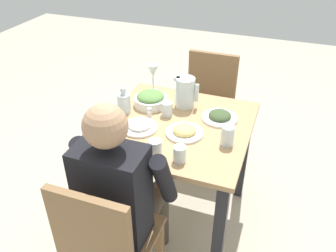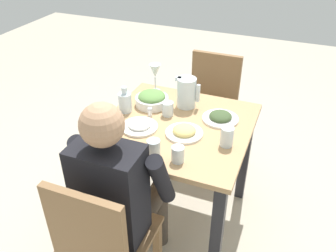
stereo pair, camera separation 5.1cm
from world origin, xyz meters
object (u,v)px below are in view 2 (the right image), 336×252
(dining_table, at_px, (176,144))
(chair_far, at_px, (211,105))
(salad_bowl, at_px, (152,99))
(water_glass_far_right, at_px, (178,154))
(water_pitcher, at_px, (187,92))
(salt_shaker, at_px, (150,112))
(plate_yoghurt, at_px, (140,126))
(water_glass_by_pitcher, at_px, (227,137))
(chair_near, at_px, (102,242))
(diner_near, at_px, (121,190))
(plate_dolmas, at_px, (220,117))
(wine_glass, at_px, (155,72))
(water_glass_far_left, at_px, (154,148))
(water_glass_near_right, at_px, (168,109))
(plate_fries, at_px, (184,131))
(oil_carafe, at_px, (125,103))

(dining_table, relative_size, chair_far, 0.95)
(salad_bowl, relative_size, water_glass_far_right, 2.46)
(water_pitcher, xyz_separation_m, salt_shaker, (-0.16, -0.20, -0.07))
(plate_yoghurt, height_order, water_glass_by_pitcher, water_glass_by_pitcher)
(chair_near, xyz_separation_m, water_glass_far_right, (0.22, 0.41, 0.29))
(diner_near, xyz_separation_m, salt_shaker, (-0.09, 0.55, 0.13))
(plate_dolmas, distance_m, water_glass_by_pitcher, 0.26)
(chair_near, height_order, water_pitcher, water_pitcher)
(plate_dolmas, relative_size, wine_glass, 1.10)
(diner_near, bearing_deg, water_glass_far_left, 65.64)
(water_glass_near_right, bearing_deg, salt_shaker, -151.78)
(plate_fries, relative_size, water_glass_far_right, 2.48)
(chair_near, relative_size, plate_dolmas, 4.17)
(chair_far, xyz_separation_m, diner_near, (-0.11, -1.24, 0.15))
(oil_carafe, bearing_deg, salt_shaker, 1.06)
(chair_far, xyz_separation_m, plate_fries, (0.06, -0.80, 0.26))
(water_glass_far_right, height_order, water_glass_near_right, water_glass_near_right)
(water_glass_far_left, bearing_deg, water_glass_near_right, 101.63)
(water_glass_near_right, xyz_separation_m, wine_glass, (-0.19, 0.26, 0.10))
(dining_table, relative_size, wine_glass, 4.34)
(plate_fries, height_order, water_glass_far_left, water_glass_far_left)
(dining_table, distance_m, salad_bowl, 0.33)
(chair_near, distance_m, wine_glass, 1.15)
(diner_near, xyz_separation_m, wine_glass, (-0.18, 0.86, 0.24))
(water_pitcher, xyz_separation_m, plate_fries, (0.09, -0.31, -0.08))
(chair_near, distance_m, salt_shaker, 0.81)
(plate_yoghurt, bearing_deg, water_glass_near_right, 63.62)
(salad_bowl, relative_size, salt_shaker, 3.88)
(salt_shaker, bearing_deg, chair_near, -83.56)
(dining_table, distance_m, water_glass_far_right, 0.38)
(oil_carafe, xyz_separation_m, salt_shaker, (0.16, 0.00, -0.03))
(plate_yoghurt, xyz_separation_m, water_glass_far_right, (0.31, -0.20, 0.03))
(water_glass_near_right, relative_size, oil_carafe, 0.52)
(water_glass_far_right, bearing_deg, diner_near, -137.62)
(dining_table, bearing_deg, water_glass_far_right, -68.34)
(water_pitcher, distance_m, oil_carafe, 0.39)
(plate_dolmas, distance_m, water_glass_far_left, 0.52)
(diner_near, xyz_separation_m, water_glass_far_right, (0.22, 0.20, 0.14))
(plate_fries, height_order, water_glass_far_right, water_glass_far_right)
(dining_table, relative_size, diner_near, 0.71)
(dining_table, height_order, water_glass_far_left, water_glass_far_left)
(plate_yoghurt, height_order, water_glass_far_right, water_glass_far_right)
(plate_yoghurt, relative_size, water_glass_far_left, 2.32)
(dining_table, bearing_deg, salad_bowl, 144.71)
(water_glass_far_right, bearing_deg, plate_yoghurt, 146.80)
(water_glass_by_pitcher, relative_size, salt_shaker, 2.05)
(plate_yoghurt, relative_size, oil_carafe, 1.28)
(dining_table, height_order, salad_bowl, salad_bowl)
(diner_near, height_order, water_pitcher, diner_near)
(chair_far, bearing_deg, plate_yoghurt, -103.46)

